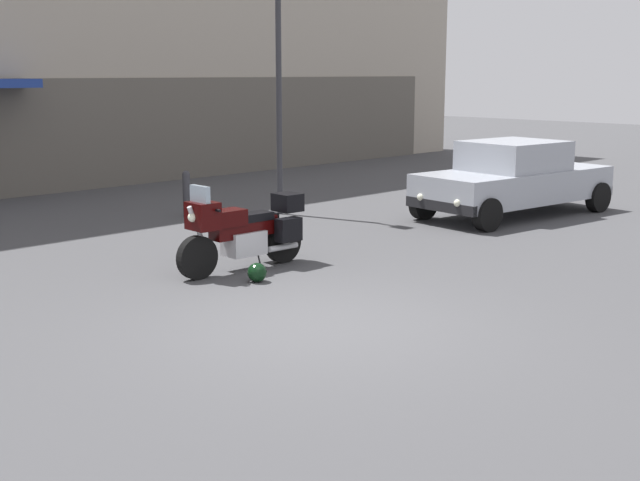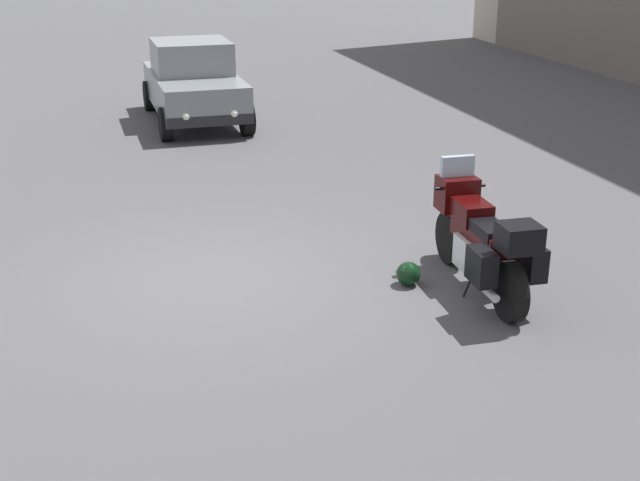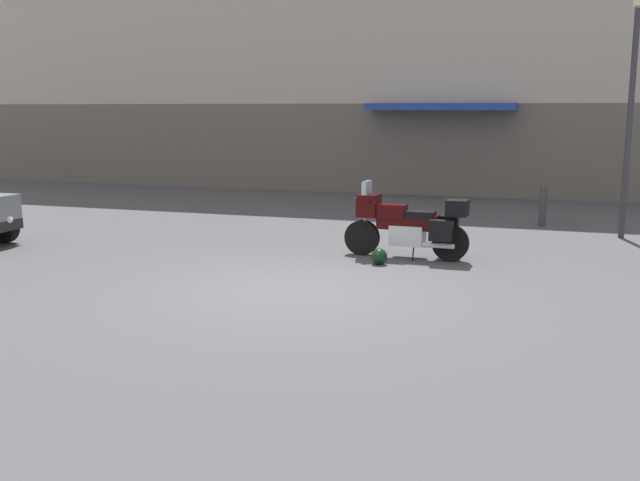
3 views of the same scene
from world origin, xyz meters
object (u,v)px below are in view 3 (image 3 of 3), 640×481
Objects in this scene: helmet at (379,257)px; streetlamp_curbside at (632,96)px; motorcycle at (408,224)px; bollard_curbside at (543,204)px.

streetlamp_curbside reaches higher than helmet.
motorcycle is 8.08× the size of helmet.
motorcycle is at bearing -139.46° from streetlamp_curbside.
streetlamp_curbside is at bearing -38.11° from bollard_curbside.
bollard_curbside is (2.21, 4.51, -0.11)m from motorcycle.
streetlamp_curbside is 3.13m from bollard_curbside.
bollard_curbside is (2.57, 5.21, 0.37)m from helmet.
helmet is 5.82m from bollard_curbside.
helmet is 6.37m from streetlamp_curbside.
streetlamp_curbside is 4.95× the size of bollard_curbside.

